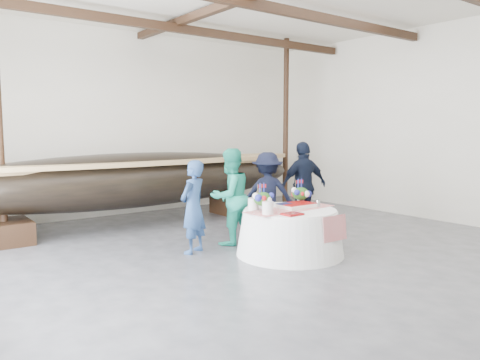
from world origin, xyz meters
TOP-DOWN VIEW (x-y plane):
  - floor at (0.00, 0.00)m, footprint 10.00×12.00m
  - wall_back at (0.00, 6.00)m, footprint 10.00×0.02m
  - wall_right at (5.00, 0.00)m, footprint 0.02×12.00m
  - pavilion_structure at (0.00, 0.77)m, footprint 9.80×11.76m
  - longboat_display at (-0.86, 4.40)m, footprint 8.58×1.72m
  - banquet_table at (0.20, 0.69)m, footprint 1.81×1.81m
  - tabletop_items at (0.15, 0.81)m, footprint 1.70×0.95m
  - guest_woman_blue at (-1.04, 1.77)m, footprint 0.69×0.60m
  - guest_woman_teal at (-0.17, 1.89)m, footprint 0.92×0.76m
  - guest_man_left at (0.84, 2.03)m, footprint 1.24×1.05m
  - guest_man_right at (1.79, 1.97)m, footprint 1.15×0.64m

SIDE VIEW (x-z plane):
  - floor at x=0.00m, z-range -0.01..0.01m
  - banquet_table at x=0.20m, z-range 0.00..0.78m
  - guest_woman_blue at x=-1.04m, z-range 0.00..1.60m
  - guest_man_left at x=0.84m, z-range 0.00..1.66m
  - guest_woman_teal at x=-0.17m, z-range 0.00..1.77m
  - tabletop_items at x=0.15m, z-range 0.73..1.13m
  - guest_man_right at x=1.79m, z-range 0.00..1.86m
  - longboat_display at x=-0.86m, z-range 0.22..1.83m
  - wall_back at x=0.00m, z-range 0.00..4.50m
  - wall_right at x=5.00m, z-range 0.00..4.50m
  - pavilion_structure at x=0.00m, z-range 1.75..6.25m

